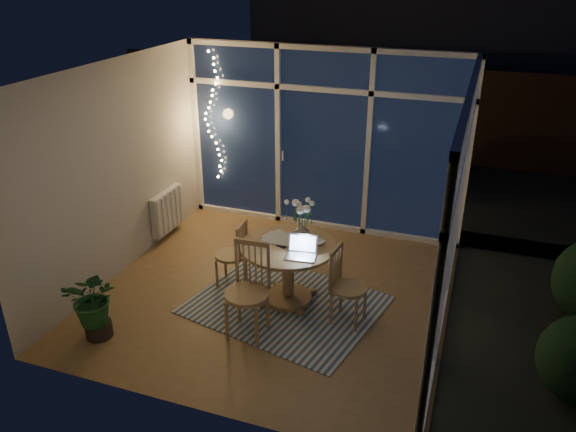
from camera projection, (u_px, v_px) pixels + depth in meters
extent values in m
plane|color=olive|center=(274.00, 293.00, 6.69)|extent=(4.00, 4.00, 0.00)
plane|color=white|center=(271.00, 72.00, 5.59)|extent=(4.00, 4.00, 0.00)
cube|color=beige|center=(323.00, 141.00, 7.85)|extent=(4.00, 0.04, 2.60)
cube|color=beige|center=(182.00, 283.00, 4.43)|extent=(4.00, 0.04, 2.60)
cube|color=beige|center=(117.00, 171.00, 6.75)|extent=(0.04, 4.00, 2.60)
cube|color=beige|center=(462.00, 218.00, 5.54)|extent=(0.04, 4.00, 2.60)
cube|color=white|center=(323.00, 141.00, 7.82)|extent=(4.00, 0.10, 2.60)
cube|color=white|center=(457.00, 217.00, 5.55)|extent=(0.10, 4.00, 2.60)
cube|color=silver|center=(167.00, 211.00, 7.88)|extent=(0.10, 0.70, 0.58)
cube|color=black|center=(390.00, 167.00, 10.84)|extent=(12.00, 6.00, 0.10)
cube|color=#321F12|center=(373.00, 110.00, 11.01)|extent=(11.00, 0.08, 1.80)
cube|color=#34373E|center=(415.00, 25.00, 12.94)|extent=(7.00, 3.00, 2.20)
sphere|color=black|center=(300.00, 161.00, 9.65)|extent=(0.90, 0.90, 0.90)
cube|color=beige|center=(285.00, 305.00, 6.45)|extent=(2.33, 2.03, 0.01)
cylinder|color=olive|center=(288.00, 273.00, 6.38)|extent=(1.29, 1.29, 0.73)
cube|color=olive|center=(231.00, 254.00, 6.68)|extent=(0.42, 0.42, 0.86)
cube|color=olive|center=(349.00, 286.00, 5.98)|extent=(0.46, 0.46, 0.90)
cube|color=olive|center=(247.00, 292.00, 5.74)|extent=(0.50, 0.50, 1.04)
imported|color=silver|center=(301.00, 230.00, 6.32)|extent=(0.24, 0.24, 0.21)
imported|color=white|center=(318.00, 242.00, 6.24)|extent=(0.18, 0.18, 0.04)
cube|color=silver|center=(282.00, 240.00, 6.33)|extent=(0.44, 0.38, 0.01)
cube|color=black|center=(281.00, 246.00, 6.19)|extent=(0.12, 0.09, 0.01)
imported|color=#1B4C22|center=(95.00, 305.00, 5.77)|extent=(0.63, 0.58, 0.76)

